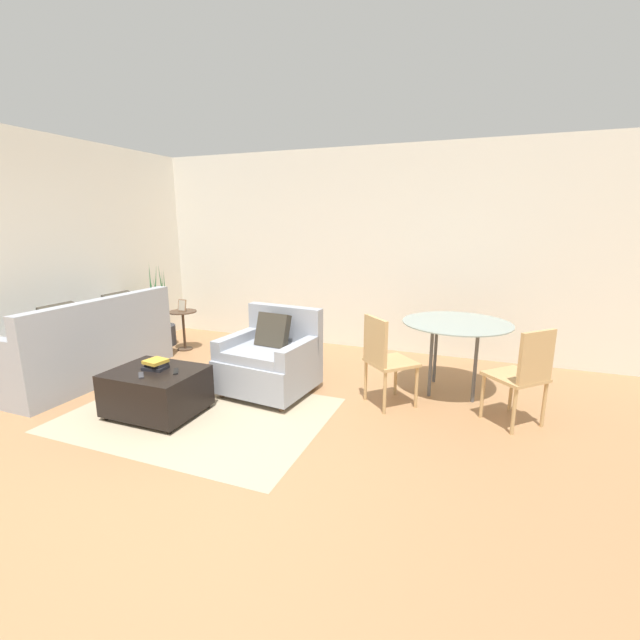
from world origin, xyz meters
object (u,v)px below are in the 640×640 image
Objects in this scene: side_table at (183,323)px; potted_plant at (161,328)px; tv_remote_secondary at (176,371)px; picture_frame at (182,305)px; armchair at (270,360)px; dining_table at (456,330)px; ottoman at (157,390)px; dining_chair_near_left at (384,355)px; dining_chair_near_right at (524,371)px; book_stack at (156,364)px; tv_remote_primary at (141,375)px; couch at (88,350)px.

potted_plant is at bearing 171.17° from side_table.
picture_frame is (-1.31, 1.75, 0.20)m from tv_remote_secondary.
armchair is 0.87× the size of dining_table.
ottoman is 3.03m from dining_table.
dining_chair_near_left is 1.00× the size of dining_chair_near_right.
dining_chair_near_left is at bearing 26.27° from ottoman.
tv_remote_secondary is 0.14× the size of dining_table.
picture_frame is 4.37m from dining_chair_near_right.
ottoman is at bearing -130.22° from armchair.
book_stack is at bearing -49.68° from potted_plant.
potted_plant is at bearing 134.22° from tv_remote_secondary.
tv_remote_secondary is at bearing -152.18° from dining_chair_near_left.
dining_chair_near_left and dining_chair_near_right have the same top height.
tv_remote_primary is 2.25m from picture_frame.
tv_remote_secondary reaches higher than ottoman.
potted_plant is (-1.78, 1.83, -0.18)m from tv_remote_secondary.
tv_remote_secondary is (-0.54, -0.84, 0.09)m from armchair.
ottoman is 0.29m from tv_remote_secondary.
tv_remote_primary is 0.92× the size of tv_remote_secondary.
dining_chair_near_right is (4.74, -0.91, 0.26)m from potted_plant.
potted_plant is at bearing 127.56° from tv_remote_primary.
side_table reaches higher than tv_remote_secondary.
picture_frame is 3.16m from dining_chair_near_left.
book_stack is at bearing -17.72° from couch.
dining_chair_near_right reaches higher than picture_frame.
ottoman is at bearing 84.50° from tv_remote_primary.
tv_remote_secondary is 1.96m from dining_chair_near_left.
dining_table reaches higher than tv_remote_secondary.
potted_plant is 1.11× the size of dining_table.
side_table is at bearing 168.90° from dining_chair_near_right.
side_table is 4.37m from dining_chair_near_right.
couch is at bearing 164.86° from tv_remote_secondary.
armchair is 1.07× the size of dining_chair_near_right.
book_stack is (1.40, -0.45, 0.15)m from couch.
dining_table reaches higher than book_stack.
ottoman is 3.71× the size of book_stack.
couch is 2.19× the size of dining_chair_near_left.
armchair is 1.14m from book_stack.
couch reaches higher than picture_frame.
dining_chair_near_right is (3.19, 1.11, 0.08)m from tv_remote_primary.
armchair is 1.28m from tv_remote_primary.
armchair is at bearing -26.38° from picture_frame.
potted_plant is at bearing 175.92° from dining_table.
armchair is at bearing -158.99° from dining_table.
dining_table is (2.57, 1.54, 0.20)m from book_stack.
book_stack is 3.00m from dining_table.
tv_remote_primary is at bearing -52.44° from potted_plant.
dining_chair_near_left reaches higher than dining_table.
dining_chair_near_right reaches higher than dining_table.
dining_table is at bearing 135.00° from dining_chair_near_right.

